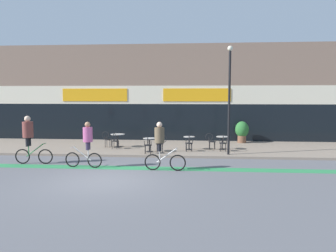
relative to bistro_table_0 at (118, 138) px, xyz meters
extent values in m
plane|color=#5B5B60|center=(1.14, -6.87, -0.67)|extent=(120.00, 120.00, 0.00)
cube|color=gray|center=(1.14, 0.38, -0.61)|extent=(40.00, 5.50, 0.12)
cube|color=#7F6656|center=(1.14, 5.13, 2.55)|extent=(40.00, 4.00, 6.43)
cube|color=black|center=(1.14, 3.16, 0.65)|extent=(38.80, 0.10, 2.40)
cube|color=beige|center=(1.14, 3.18, 2.45)|extent=(39.20, 0.14, 1.20)
cube|color=orange|center=(-2.25, 3.11, 2.45)|extent=(4.38, 0.08, 0.84)
cube|color=orange|center=(4.53, 3.11, 2.45)|extent=(4.38, 0.08, 0.84)
cube|color=#2D844C|center=(1.14, -4.76, -0.66)|extent=(36.00, 0.70, 0.01)
cylinder|color=black|center=(0.00, 0.00, -0.54)|extent=(0.44, 0.44, 0.02)
cylinder|color=black|center=(0.00, 0.00, -0.18)|extent=(0.07, 0.07, 0.73)
cylinder|color=#ADA8A3|center=(0.00, 0.00, 0.20)|extent=(0.79, 0.79, 0.02)
cylinder|color=black|center=(2.03, -1.37, -0.54)|extent=(0.36, 0.36, 0.02)
cylinder|color=black|center=(2.03, -1.37, -0.20)|extent=(0.07, 0.07, 0.70)
cylinder|color=#ADA8A3|center=(2.03, -1.37, 0.17)|extent=(0.66, 0.66, 0.02)
cylinder|color=black|center=(4.10, -0.53, -0.54)|extent=(0.34, 0.34, 0.02)
cylinder|color=black|center=(4.10, -0.53, -0.20)|extent=(0.07, 0.07, 0.70)
cylinder|color=#ADA8A3|center=(4.10, -0.53, 0.16)|extent=(0.61, 0.61, 0.02)
cylinder|color=black|center=(5.92, -0.35, -0.54)|extent=(0.36, 0.36, 0.02)
cylinder|color=black|center=(5.92, -0.35, -0.20)|extent=(0.07, 0.07, 0.70)
cylinder|color=#ADA8A3|center=(5.92, -0.35, 0.17)|extent=(0.65, 0.65, 0.02)
cylinder|color=black|center=(0.00, -0.55, -0.11)|extent=(0.45, 0.45, 0.03)
cylinder|color=black|center=(-0.12, -0.39, -0.34)|extent=(0.03, 0.03, 0.42)
cylinder|color=black|center=(0.16, -0.43, -0.34)|extent=(0.03, 0.03, 0.42)
cylinder|color=black|center=(-0.16, -0.67, -0.34)|extent=(0.03, 0.03, 0.42)
cylinder|color=black|center=(0.12, -0.71, -0.34)|extent=(0.03, 0.03, 0.42)
torus|color=black|center=(-0.02, -0.72, 0.15)|extent=(0.08, 0.41, 0.41)
cylinder|color=black|center=(-0.19, -0.70, 0.01)|extent=(0.03, 0.03, 0.23)
cylinder|color=black|center=(0.15, -0.74, 0.01)|extent=(0.03, 0.03, 0.23)
cylinder|color=black|center=(-0.55, 0.00, -0.11)|extent=(0.43, 0.43, 0.03)
cylinder|color=black|center=(-0.40, 0.13, -0.34)|extent=(0.03, 0.03, 0.42)
cylinder|color=black|center=(-0.42, -0.15, -0.34)|extent=(0.03, 0.03, 0.42)
cylinder|color=black|center=(-0.68, 0.15, -0.34)|extent=(0.03, 0.03, 0.42)
cylinder|color=black|center=(-0.70, -0.13, -0.34)|extent=(0.03, 0.03, 0.42)
torus|color=black|center=(-0.72, 0.01, 0.15)|extent=(0.41, 0.06, 0.41)
cylinder|color=black|center=(-0.71, 0.18, 0.01)|extent=(0.03, 0.03, 0.23)
cylinder|color=black|center=(-0.73, -0.16, 0.01)|extent=(0.03, 0.03, 0.23)
cylinder|color=black|center=(2.03, -1.92, -0.11)|extent=(0.44, 0.44, 0.03)
cylinder|color=black|center=(1.88, -1.80, -0.34)|extent=(0.03, 0.03, 0.42)
cylinder|color=black|center=(2.16, -1.77, -0.34)|extent=(0.03, 0.03, 0.42)
cylinder|color=black|center=(1.90, -2.08, -0.34)|extent=(0.03, 0.03, 0.42)
cylinder|color=black|center=(2.18, -2.05, -0.34)|extent=(0.03, 0.03, 0.42)
torus|color=black|center=(2.05, -2.09, 0.15)|extent=(0.07, 0.41, 0.41)
cylinder|color=black|center=(1.88, -2.11, 0.01)|extent=(0.03, 0.03, 0.23)
cylinder|color=black|center=(2.22, -2.08, 0.01)|extent=(0.03, 0.03, 0.23)
cylinder|color=black|center=(2.58, -1.37, -0.11)|extent=(0.42, 0.42, 0.03)
cylinder|color=black|center=(2.45, -1.52, -0.34)|extent=(0.03, 0.03, 0.42)
cylinder|color=black|center=(2.43, -1.24, -0.34)|extent=(0.03, 0.03, 0.42)
cylinder|color=black|center=(2.73, -1.51, -0.34)|extent=(0.03, 0.03, 0.42)
cylinder|color=black|center=(2.71, -1.23, -0.34)|extent=(0.03, 0.03, 0.42)
torus|color=black|center=(2.75, -1.36, 0.15)|extent=(0.41, 0.05, 0.41)
cylinder|color=black|center=(2.76, -1.53, 0.01)|extent=(0.03, 0.03, 0.23)
cylinder|color=black|center=(2.74, -1.19, 0.01)|extent=(0.03, 0.03, 0.23)
cylinder|color=black|center=(4.10, -1.08, -0.11)|extent=(0.45, 0.45, 0.03)
cylinder|color=black|center=(3.95, -0.96, -0.34)|extent=(0.03, 0.03, 0.42)
cylinder|color=black|center=(4.22, -0.92, -0.34)|extent=(0.03, 0.03, 0.42)
cylinder|color=black|center=(3.99, -1.24, -0.34)|extent=(0.03, 0.03, 0.42)
cylinder|color=black|center=(4.26, -1.20, -0.34)|extent=(0.03, 0.03, 0.42)
torus|color=black|center=(4.13, -1.25, 0.15)|extent=(0.09, 0.41, 0.41)
cylinder|color=black|center=(3.96, -1.27, 0.01)|extent=(0.03, 0.03, 0.23)
cylinder|color=black|center=(4.30, -1.22, 0.01)|extent=(0.03, 0.03, 0.23)
cylinder|color=black|center=(5.92, -0.90, -0.11)|extent=(0.42, 0.42, 0.03)
cylinder|color=black|center=(5.79, -0.75, -0.34)|extent=(0.03, 0.03, 0.42)
cylinder|color=black|center=(6.07, -0.77, -0.34)|extent=(0.03, 0.03, 0.42)
cylinder|color=black|center=(5.77, -1.03, -0.34)|extent=(0.03, 0.03, 0.42)
cylinder|color=black|center=(6.05, -1.05, -0.34)|extent=(0.03, 0.03, 0.42)
torus|color=black|center=(5.91, -1.07, 0.15)|extent=(0.05, 0.41, 0.41)
cylinder|color=black|center=(5.74, -1.06, 0.01)|extent=(0.03, 0.03, 0.23)
cylinder|color=black|center=(6.08, -1.08, 0.01)|extent=(0.03, 0.03, 0.23)
cylinder|color=black|center=(5.37, -0.35, -0.11)|extent=(0.42, 0.42, 0.03)
cylinder|color=black|center=(5.50, -0.20, -0.34)|extent=(0.03, 0.03, 0.42)
cylinder|color=black|center=(5.52, -0.48, -0.34)|extent=(0.03, 0.03, 0.42)
cylinder|color=black|center=(5.22, -0.22, -0.34)|extent=(0.03, 0.03, 0.42)
cylinder|color=black|center=(5.24, -0.50, -0.34)|extent=(0.03, 0.03, 0.42)
torus|color=black|center=(5.20, -0.36, 0.15)|extent=(0.41, 0.05, 0.41)
cylinder|color=black|center=(5.19, -0.19, 0.01)|extent=(0.03, 0.03, 0.23)
cylinder|color=black|center=(5.21, -0.53, 0.01)|extent=(0.03, 0.03, 0.23)
cylinder|color=brown|center=(7.37, 2.40, -0.31)|extent=(0.53, 0.53, 0.48)
ellipsoid|color=#28662D|center=(7.37, 2.40, 0.29)|extent=(0.84, 0.84, 1.01)
cylinder|color=black|center=(6.11, -1.83, 2.05)|extent=(0.12, 0.12, 5.19)
sphere|color=beige|center=(6.11, -1.83, 4.72)|extent=(0.26, 0.26, 0.26)
torus|color=black|center=(-2.32, -4.25, -0.33)|extent=(0.68, 0.08, 0.68)
torus|color=black|center=(-3.37, -4.29, -0.33)|extent=(0.68, 0.08, 0.68)
cylinder|color=#2D753D|center=(-2.79, -4.27, -0.04)|extent=(0.82, 0.08, 0.61)
cylinder|color=#2D753D|center=(-3.07, -4.28, -0.09)|extent=(0.04, 0.04, 0.48)
cylinder|color=#2D753D|center=(-2.37, -4.25, 0.25)|extent=(0.05, 0.48, 0.03)
cylinder|color=black|center=(-3.08, -4.19, 0.34)|extent=(0.17, 0.17, 0.39)
cylinder|color=black|center=(-3.07, -4.37, 0.34)|extent=(0.17, 0.17, 0.39)
cylinder|color=brown|center=(-3.07, -4.28, 0.89)|extent=(0.48, 0.48, 0.71)
sphere|color=beige|center=(-3.07, -4.28, 1.38)|extent=(0.27, 0.27, 0.27)
torus|color=black|center=(-0.86, -4.78, -0.34)|extent=(0.65, 0.10, 0.65)
torus|color=black|center=(0.15, -4.86, -0.34)|extent=(0.65, 0.10, 0.65)
cylinder|color=silver|center=(-0.40, -4.82, -0.07)|extent=(0.78, 0.11, 0.59)
cylinder|color=silver|center=(-0.13, -4.84, -0.12)|extent=(0.04, 0.04, 0.46)
cylinder|color=silver|center=(-0.81, -4.78, 0.21)|extent=(0.07, 0.48, 0.03)
cylinder|color=#382D47|center=(-0.14, -4.92, 0.28)|extent=(0.15, 0.15, 0.34)
cylinder|color=#382D47|center=(-0.12, -4.76, 0.28)|extent=(0.15, 0.15, 0.34)
cylinder|color=#A84C7F|center=(-0.13, -4.84, 0.77)|extent=(0.44, 0.44, 0.62)
sphere|color=#9E7051|center=(-0.13, -4.84, 1.19)|extent=(0.23, 0.23, 0.23)
torus|color=black|center=(3.72, -5.12, -0.33)|extent=(0.68, 0.08, 0.68)
torus|color=black|center=(2.67, -5.07, -0.33)|extent=(0.68, 0.08, 0.68)
cylinder|color=silver|center=(3.25, -5.10, -0.04)|extent=(0.81, 0.08, 0.61)
cylinder|color=silver|center=(2.97, -5.09, -0.09)|extent=(0.04, 0.04, 0.47)
cylinder|color=silver|center=(3.67, -5.12, 0.24)|extent=(0.05, 0.48, 0.03)
cylinder|color=black|center=(2.97, -5.01, 0.31)|extent=(0.15, 0.15, 0.34)
cylinder|color=black|center=(2.96, -5.17, 0.31)|extent=(0.15, 0.15, 0.34)
cylinder|color=brown|center=(2.97, -5.09, 0.80)|extent=(0.42, 0.42, 0.63)
sphere|color=beige|center=(2.97, -5.09, 1.23)|extent=(0.23, 0.23, 0.23)
camera|label=1|loc=(4.40, -18.33, 2.44)|focal=35.00mm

